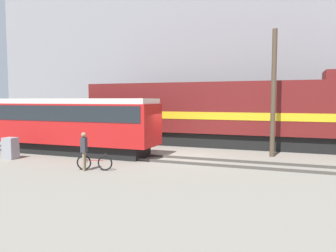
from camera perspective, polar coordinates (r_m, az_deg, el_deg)
The scene contains 10 objects.
ground_plane at distance 18.97m, azimuth 1.48°, elevation -5.45°, with size 120.00×120.00×0.00m, color slate.
track_near at distance 17.95m, azimuth 0.33°, elevation -5.80°, with size 60.00×1.50×0.14m.
track_far at distance 24.04m, azimuth 5.67°, elevation -3.17°, with size 60.00×1.51×0.14m.
building_backdrop at distance 31.47m, azimuth 9.41°, elevation 12.00°, with size 45.88×6.00×14.79m.
freight_locomotive at distance 23.52m, azimuth 9.02°, elevation 2.27°, with size 19.53×3.04×5.11m.
streetcar at distance 20.64m, azimuth -15.88°, elevation 0.60°, with size 10.38×2.54×3.38m.
bicycle at distance 15.82m, azimuth -12.69°, elevation -6.26°, with size 1.70×0.59×0.77m.
person at distance 15.71m, azimuth -14.43°, elevation -3.60°, with size 0.30×0.40×1.80m.
utility_pole_left at distance 19.82m, azimuth 17.89°, elevation 5.38°, with size 0.28×0.28×7.31m.
signal_box at distance 20.36m, azimuth -25.74°, elevation -3.50°, with size 0.70×0.60×1.20m.
Camera 1 is at (6.10, -17.66, 3.31)m, focal length 35.00 mm.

